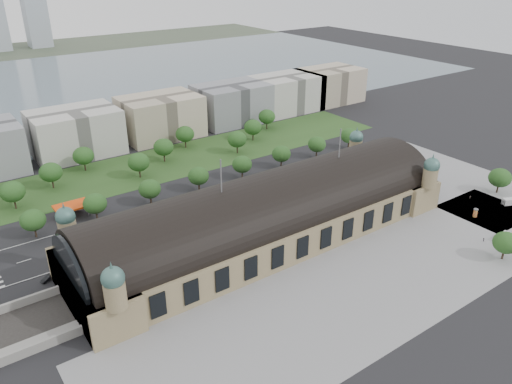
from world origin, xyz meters
TOP-DOWN VIEW (x-y plane):
  - ground at (0.00, 0.00)m, footprint 900.00×900.00m
  - station at (0.00, 0.00)m, footprint 150.00×48.40m
  - plaza_south at (10.00, -44.00)m, footprint 190.00×48.00m
  - plaza_east at (103.00, 0.00)m, footprint 56.00×100.00m
  - road_slab at (-20.00, 38.00)m, footprint 260.00×26.00m
  - grass_belt at (-15.00, 93.00)m, footprint 300.00×45.00m
  - petrol_station at (-53.91, 65.28)m, footprint 14.00×13.00m
  - lake at (0.00, 298.00)m, footprint 700.00×320.00m
  - far_shore at (0.00, 498.00)m, footprint 700.00×120.00m
  - far_tower_right at (45.00, 508.00)m, footprint 24.00×24.00m
  - office_3 at (-30.00, 133.00)m, footprint 45.00×32.00m
  - office_4 at (20.00, 133.00)m, footprint 45.00×32.00m
  - office_5 at (70.00, 133.00)m, footprint 45.00×32.00m
  - office_6 at (115.00, 133.00)m, footprint 45.00×32.00m
  - office_7 at (155.00, 133.00)m, footprint 45.00×32.00m
  - tree_row_2 at (-72.00, 53.00)m, footprint 9.60×9.60m
  - tree_row_3 at (-48.00, 53.00)m, footprint 9.60×9.60m
  - tree_row_4 at (-24.00, 53.00)m, footprint 9.60×9.60m
  - tree_row_5 at (0.00, 53.00)m, footprint 9.60×9.60m
  - tree_row_6 at (24.00, 53.00)m, footprint 9.60×9.60m
  - tree_row_7 at (48.00, 53.00)m, footprint 9.60×9.60m
  - tree_row_8 at (72.00, 53.00)m, footprint 9.60×9.60m
  - tree_row_9 at (96.00, 53.00)m, footprint 9.60×9.60m
  - tree_belt_3 at (-73.00, 83.00)m, footprint 10.40×10.40m
  - tree_belt_4 at (-54.00, 95.00)m, footprint 10.40×10.40m
  - tree_belt_5 at (-35.00, 107.00)m, footprint 10.40×10.40m
  - tree_belt_6 at (-16.00, 83.00)m, footprint 10.40×10.40m
  - tree_belt_7 at (3.00, 95.00)m, footprint 10.40×10.40m
  - tree_belt_8 at (22.00, 107.00)m, footprint 10.40×10.40m
  - tree_belt_9 at (41.00, 83.00)m, footprint 10.40×10.40m
  - tree_belt_10 at (60.00, 95.00)m, footprint 10.40×10.40m
  - tree_belt_11 at (79.00, 107.00)m, footprint 10.40×10.40m
  - tree_plaza_ne at (110.00, -28.00)m, footprint 10.00×10.00m
  - tree_plaza_s at (60.00, -60.00)m, footprint 9.00×9.00m
  - traffic_car_2 at (-50.22, 36.35)m, footprint 5.83×2.82m
  - traffic_car_3 at (-46.08, 48.10)m, footprint 5.38×2.36m
  - traffic_car_4 at (-7.94, 30.51)m, footprint 3.75×1.54m
  - traffic_car_5 at (56.71, 44.43)m, footprint 4.46×1.59m
  - traffic_car_6 at (59.15, 35.97)m, footprint 4.93×2.58m
  - parked_car_0 at (-76.05, 21.00)m, footprint 5.24×3.39m
  - parked_car_1 at (-60.26, 21.00)m, footprint 5.97×4.93m
  - parked_car_2 at (-46.56, 24.77)m, footprint 5.78×4.15m
  - parked_car_3 at (-39.86, 25.00)m, footprint 4.36×3.66m
  - parked_car_4 at (-49.56, 21.00)m, footprint 4.96×4.50m
  - parked_car_5 at (-24.09, 23.08)m, footprint 6.17×5.16m
  - parked_car_6 at (-18.00, 21.00)m, footprint 5.76×4.61m
  - bus_west at (-23.04, 29.27)m, footprint 11.52×3.57m
  - bus_mid at (19.60, 32.00)m, footprint 10.63×3.42m
  - bus_east at (28.48, 27.00)m, footprint 12.82×3.08m
  - van_east at (103.13, -37.77)m, footprint 7.03×5.04m
  - van_south at (72.69, -52.90)m, footprint 6.31×3.09m
  - advertising_column at (80.66, -35.79)m, footprint 1.94×1.94m
  - pedestrian_2 at (93.99, -24.75)m, footprint 0.87×0.99m
  - pedestrian_4 at (65.42, -49.25)m, footprint 0.97×1.04m

SIDE VIEW (x-z plane):
  - ground at x=0.00m, z-range 0.00..0.00m
  - plaza_south at x=10.00m, z-range -0.06..0.06m
  - plaza_east at x=103.00m, z-range -0.06..0.06m
  - road_slab at x=-20.00m, z-range -0.05..0.05m
  - grass_belt at x=-15.00m, z-range -0.05..0.05m
  - lake at x=0.00m, z-range -0.04..0.04m
  - far_shore at x=0.00m, z-range -0.07..0.07m
  - traffic_car_4 at x=-7.94m, z-range 0.00..1.27m
  - traffic_car_6 at x=59.15m, z-range 0.00..1.32m
  - parked_car_3 at x=-39.86m, z-range 0.00..1.41m
  - traffic_car_5 at x=56.71m, z-range 0.00..1.46m
  - parked_car_1 at x=-60.26m, z-range 0.00..1.51m
  - pedestrian_4 at x=65.42m, z-range 0.00..1.53m
  - traffic_car_3 at x=-46.08m, z-range 0.00..1.54m
  - parked_car_2 at x=-46.56m, z-range 0.00..1.55m
  - parked_car_6 at x=-18.00m, z-range 0.00..1.56m
  - parked_car_5 at x=-24.09m, z-range 0.00..1.57m
  - traffic_car_2 at x=-50.22m, z-range 0.00..1.60m
  - parked_car_0 at x=-76.05m, z-range 0.00..1.63m
  - parked_car_4 at x=-49.56m, z-range 0.00..1.64m
  - pedestrian_2 at x=93.99m, z-range 0.00..1.76m
  - van_south at x=72.69m, z-range -0.06..2.58m
  - van_east at x=103.13m, z-range -0.06..2.77m
  - bus_mid at x=19.60m, z-range 0.00..2.91m
  - bus_west at x=-23.04m, z-range 0.00..3.16m
  - bus_east at x=28.48m, z-range 0.00..3.57m
  - advertising_column at x=80.66m, z-range 0.07..3.76m
  - petrol_station at x=-53.91m, z-range 0.42..5.47m
  - tree_plaza_s at x=60.00m, z-range 1.48..12.13m
  - tree_row_2 at x=-72.00m, z-range 1.67..13.19m
  - tree_row_3 at x=-48.00m, z-range 1.67..13.19m
  - tree_row_4 at x=-24.00m, z-range 1.67..13.19m
  - tree_row_5 at x=0.00m, z-range 1.67..13.19m
  - tree_row_6 at x=24.00m, z-range 1.67..13.19m
  - tree_row_7 at x=48.00m, z-range 1.67..13.19m
  - tree_row_8 at x=72.00m, z-range 1.67..13.19m
  - tree_row_9 at x=96.00m, z-range 1.67..13.19m
  - tree_plaza_ne at x=110.00m, z-range 1.58..13.27m
  - tree_belt_3 at x=-73.00m, z-range 1.81..14.29m
  - tree_belt_4 at x=-54.00m, z-range 1.81..14.29m
  - tree_belt_5 at x=-35.00m, z-range 1.81..14.29m
  - tree_belt_6 at x=-16.00m, z-range 1.81..14.29m
  - tree_belt_7 at x=3.00m, z-range 1.81..14.29m
  - tree_belt_8 at x=22.00m, z-range 1.81..14.29m
  - tree_belt_9 at x=41.00m, z-range 1.81..14.29m
  - tree_belt_10 at x=60.00m, z-range 1.81..14.29m
  - tree_belt_11 at x=79.00m, z-range 1.81..14.29m
  - station at x=0.00m, z-range -11.87..32.43m
  - office_3 at x=-30.00m, z-range 0.00..24.00m
  - office_4 at x=20.00m, z-range 0.00..24.00m
  - office_5 at x=70.00m, z-range 0.00..24.00m
  - office_6 at x=115.00m, z-range 0.00..24.00m
  - office_7 at x=155.00m, z-range 0.00..24.00m
  - far_tower_right at x=45.00m, z-range 0.00..75.00m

